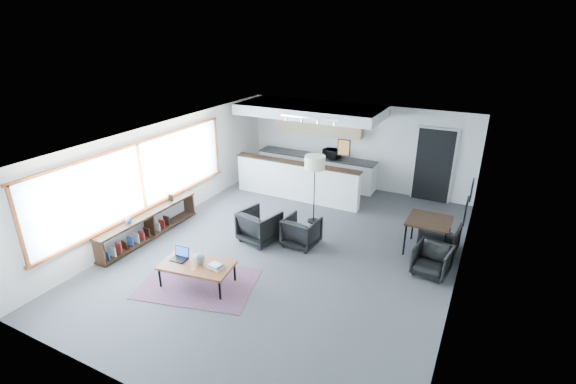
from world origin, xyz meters
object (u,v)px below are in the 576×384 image
at_px(ceramic_pot, 199,259).
at_px(book_stack, 216,266).
at_px(coffee_table, 197,266).
at_px(dining_chair_near, 432,261).
at_px(armchair_right, 301,230).
at_px(dining_chair_far, 439,240).
at_px(floor_lamp, 315,165).
at_px(armchair_left, 260,224).
at_px(microwave, 332,153).
at_px(laptop, 181,255).
at_px(dining_table, 429,223).

bearing_deg(ceramic_pot, book_stack, 3.91).
distance_m(coffee_table, dining_chair_near, 4.74).
bearing_deg(armchair_right, dining_chair_far, -156.10).
height_order(coffee_table, dining_chair_far, dining_chair_far).
relative_size(coffee_table, book_stack, 5.00).
distance_m(armchair_right, dining_chair_near, 2.90).
bearing_deg(floor_lamp, armchair_left, -115.86).
relative_size(ceramic_pot, microwave, 0.46).
bearing_deg(floor_lamp, coffee_table, -104.21).
xyz_separation_m(laptop, dining_chair_far, (4.46, 3.37, -0.18)).
height_order(coffee_table, ceramic_pot, ceramic_pot).
xyz_separation_m(dining_table, dining_chair_near, (0.26, -0.92, -0.41)).
relative_size(ceramic_pot, armchair_left, 0.27).
relative_size(armchair_right, dining_chair_near, 1.28).
bearing_deg(dining_chair_near, book_stack, -138.54).
xyz_separation_m(coffee_table, dining_table, (3.79, 3.39, 0.29)).
distance_m(dining_table, dining_chair_near, 1.04).
distance_m(book_stack, dining_chair_far, 4.93).
bearing_deg(dining_chair_near, laptop, -143.40).
xyz_separation_m(laptop, armchair_left, (0.60, 2.07, -0.11)).
relative_size(armchair_right, floor_lamp, 0.43).
xyz_separation_m(laptop, dining_table, (4.21, 3.36, 0.18)).
distance_m(laptop, dining_table, 5.39).
distance_m(coffee_table, ceramic_pot, 0.16).
bearing_deg(dining_chair_near, armchair_left, -166.53).
relative_size(book_stack, armchair_right, 0.40).
relative_size(dining_table, microwave, 1.89).
relative_size(armchair_left, dining_table, 0.90).
relative_size(ceramic_pot, dining_table, 0.25).
distance_m(coffee_table, microwave, 6.23).
height_order(armchair_left, dining_chair_near, armchair_left).
bearing_deg(ceramic_pot, laptop, -178.93).
relative_size(ceramic_pot, dining_chair_near, 0.39).
relative_size(floor_lamp, dining_chair_near, 3.01).
bearing_deg(laptop, armchair_left, 69.36).
bearing_deg(armchair_right, dining_table, -154.48).
relative_size(dining_table, dining_chair_near, 1.57).
distance_m(book_stack, dining_table, 4.75).
bearing_deg(laptop, floor_lamp, 65.15).
bearing_deg(ceramic_pot, microwave, 87.03).
relative_size(armchair_left, dining_chair_far, 1.23).
bearing_deg(microwave, armchair_right, -68.81).
xyz_separation_m(coffee_table, dining_chair_far, (4.04, 3.40, -0.08)).
relative_size(coffee_table, armchair_right, 1.97).
bearing_deg(laptop, ceramic_pot, -3.34).
bearing_deg(laptop, dining_chair_near, 24.27).
relative_size(coffee_table, dining_table, 1.61).
height_order(coffee_table, microwave, microwave).
height_order(dining_table, dining_chair_near, dining_table).
height_order(dining_table, microwave, microwave).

